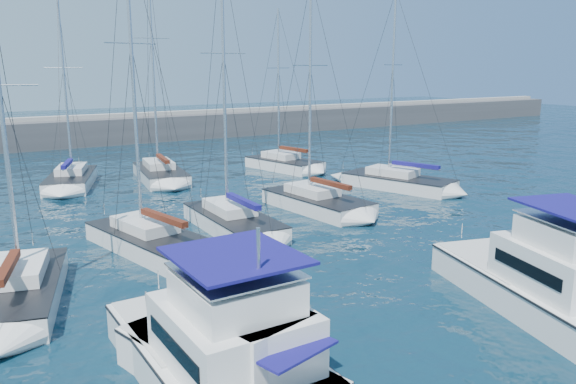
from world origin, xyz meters
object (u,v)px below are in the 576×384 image
sailboat_mid_d (317,202)px  sailboat_back_b (160,173)px  motor_yacht_port_inner (223,352)px  sailboat_mid_e (398,182)px  motor_yacht_port_outer (230,365)px  sailboat_back_c (284,164)px  sailboat_back_a (71,179)px  sailboat_mid_b (150,240)px  motor_yacht_stbd_inner (545,282)px  sailboat_mid_a (18,291)px  sailboat_mid_c (233,221)px

sailboat_mid_d → sailboat_back_b: 15.55m
motor_yacht_port_inner → sailboat_mid_e: 28.64m
motor_yacht_port_outer → sailboat_back_c: sailboat_back_c is taller
sailboat_mid_e → sailboat_back_a: (-20.77, 13.67, 0.00)m
motor_yacht_port_outer → sailboat_back_b: sailboat_back_b is taller
sailboat_mid_b → sailboat_mid_d: sailboat_mid_b is taller
sailboat_back_c → motor_yacht_stbd_inner: bearing=-116.4°
sailboat_mid_b → sailboat_back_b: bearing=56.8°
motor_yacht_stbd_inner → sailboat_mid_e: 21.63m
motor_yacht_port_outer → sailboat_back_c: (19.32, 29.34, -0.42)m
sailboat_mid_a → sailboat_back_b: 24.21m
motor_yacht_stbd_inner → sailboat_mid_d: size_ratio=0.68×
motor_yacht_stbd_inner → motor_yacht_port_inner: bearing=-171.3°
motor_yacht_port_outer → motor_yacht_stbd_inner: (12.45, -1.05, 0.19)m
sailboat_mid_e → motor_yacht_port_inner: bearing=-161.4°
motor_yacht_port_outer → sailboat_mid_b: 13.73m
sailboat_mid_a → sailboat_back_b: (12.69, 20.62, 0.05)m
motor_yacht_port_outer → motor_yacht_stbd_inner: size_ratio=0.76×
sailboat_mid_b → sailboat_mid_e: sailboat_mid_b is taller
motor_yacht_port_inner → sailboat_mid_b: (2.09, 13.15, -0.59)m
sailboat_back_b → motor_yacht_stbd_inner: bearing=-74.8°
motor_yacht_stbd_inner → sailboat_mid_c: size_ratio=0.64×
motor_yacht_port_outer → sailboat_mid_d: 21.00m
sailboat_mid_a → sailboat_back_a: bearing=89.3°
sailboat_mid_e → sailboat_back_b: 18.85m
motor_yacht_port_outer → sailboat_mid_e: (22.53, 18.08, -0.42)m
sailboat_back_a → sailboat_back_b: bearing=8.4°
sailboat_mid_b → sailboat_back_c: bearing=29.6°
sailboat_mid_d → sailboat_back_a: sailboat_mid_d is taller
sailboat_mid_e → sailboat_back_a: 24.87m
motor_yacht_port_outer → sailboat_mid_a: bearing=98.6°
motor_yacht_port_outer → sailboat_back_c: 35.13m
motor_yacht_port_outer → sailboat_back_a: bearing=71.9°
sailboat_mid_d → sailboat_mid_e: bearing=7.3°
motor_yacht_stbd_inner → sailboat_back_b: sailboat_back_b is taller
motor_yacht_port_inner → sailboat_mid_c: bearing=62.3°
motor_yacht_port_inner → sailboat_mid_e: (22.53, 17.67, -0.61)m
motor_yacht_stbd_inner → sailboat_back_a: (-10.70, 32.80, -0.61)m
sailboat_back_a → sailboat_back_c: sailboat_back_a is taller
sailboat_mid_d → sailboat_mid_a: bearing=-168.0°
sailboat_mid_b → sailboat_mid_d: (11.61, 2.36, -0.02)m
motor_yacht_stbd_inner → sailboat_mid_e: bearing=77.6°
sailboat_mid_b → sailboat_mid_d: 11.85m
motor_yacht_port_inner → motor_yacht_stbd_inner: 12.54m
sailboat_mid_a → sailboat_back_b: size_ratio=0.74×
sailboat_back_c → sailboat_back_a: bearing=158.5°
motor_yacht_port_outer → sailboat_mid_b: bearing=66.3°
motor_yacht_stbd_inner → sailboat_mid_d: sailboat_mid_d is taller
motor_yacht_port_outer → motor_yacht_stbd_inner: 12.49m
sailboat_mid_a → sailboat_back_c: (23.64, 19.43, 0.02)m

